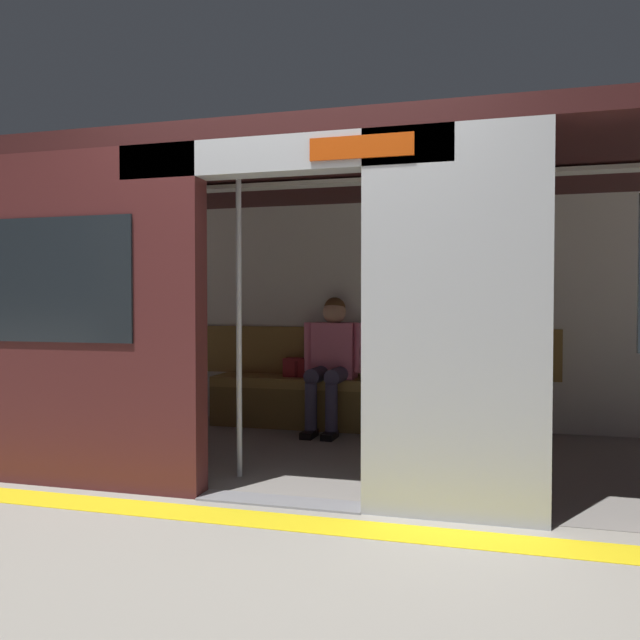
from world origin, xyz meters
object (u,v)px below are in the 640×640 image
at_px(train_car, 320,262).
at_px(book, 376,378).
at_px(grab_pole_door, 239,321).
at_px(person_seated, 332,354).
at_px(grab_pole_far, 368,322).
at_px(handbag, 298,367).
at_px(bench_seat, 355,391).

distance_m(train_car, book, 1.41).
bearing_deg(book, grab_pole_door, 93.76).
height_order(person_seated, grab_pole_far, grab_pole_far).
bearing_deg(train_car, grab_pole_far, 125.93).
relative_size(grab_pole_door, grab_pole_far, 1.00).
distance_m(handbag, book, 0.72).
bearing_deg(grab_pole_far, person_seated, -68.44).
relative_size(train_car, grab_pole_door, 3.14).
bearing_deg(person_seated, handbag, -17.77).
relative_size(bench_seat, handbag, 10.18).
distance_m(train_car, handbag, 1.43).
height_order(train_car, person_seated, train_car).
bearing_deg(train_car, person_seated, -81.54).
xyz_separation_m(train_car, grab_pole_door, (0.36, 0.70, -0.42)).
relative_size(person_seated, grab_pole_far, 0.58).
bearing_deg(grab_pole_door, book, -109.57).
bearing_deg(book, bench_seat, 37.73).
relative_size(train_car, bench_seat, 2.42).
bearing_deg(handbag, person_seated, 162.23).
relative_size(train_car, book, 29.09).
bearing_deg(train_car, book, -103.77).
bearing_deg(handbag, grab_pole_far, 119.83).
xyz_separation_m(train_car, book, (-0.24, -0.99, -0.97)).
xyz_separation_m(train_car, handbag, (0.48, -1.01, -0.90)).
distance_m(person_seated, handbag, 0.38).
distance_m(bench_seat, handbag, 0.57).
bearing_deg(bench_seat, handbag, -6.07).
distance_m(handbag, grab_pole_door, 1.78).
bearing_deg(grab_pole_door, train_car, -117.09).
height_order(bench_seat, grab_pole_door, grab_pole_door).
distance_m(train_car, bench_seat, 1.44).
bearing_deg(bench_seat, grab_pole_door, 75.64).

